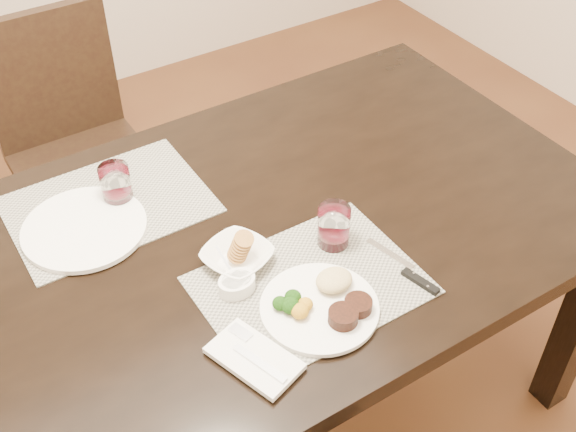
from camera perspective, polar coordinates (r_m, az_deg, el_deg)
dining_table at (r=1.68m, az=-7.07°, el=-4.96°), size 2.00×1.00×0.75m
chair_far at (r=2.47m, az=-16.69°, el=6.03°), size 0.42×0.42×0.90m
placemat_near at (r=1.54m, az=1.75°, el=-5.47°), size 0.46×0.34×0.00m
placemat_far at (r=1.78m, az=-13.99°, el=0.84°), size 0.46×0.34×0.00m
dinner_plate at (r=1.49m, az=2.94°, el=-6.92°), size 0.25×0.25×0.04m
napkin_fork at (r=1.41m, az=-2.69°, el=-11.14°), size 0.15×0.20×0.02m
steak_knife at (r=1.58m, az=9.83°, el=-4.58°), size 0.04×0.21×0.01m
cracker_bowl at (r=1.57m, az=-4.05°, el=-3.18°), size 0.18×0.18×0.06m
sauce_ramekin at (r=1.52m, az=-4.06°, el=-5.35°), size 0.08×0.12×0.06m
wine_glass_near at (r=1.60m, az=3.63°, el=-0.94°), size 0.07×0.07×0.10m
far_plate at (r=1.72m, az=-15.79°, el=-0.93°), size 0.29×0.29×0.01m
wine_glass_far at (r=1.76m, az=-13.41°, el=2.32°), size 0.07×0.07×0.10m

